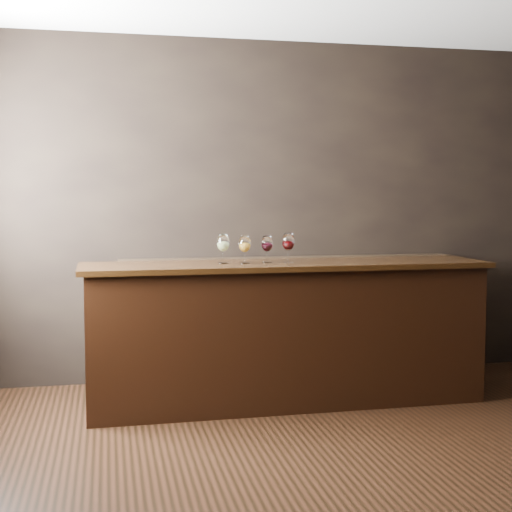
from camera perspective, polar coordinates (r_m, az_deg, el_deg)
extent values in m
plane|color=black|center=(4.09, 7.87, -16.98)|extent=(5.00, 5.00, 0.00)
cube|color=black|center=(5.97, 0.71, 3.66)|extent=(5.00, 0.02, 2.80)
cube|color=black|center=(5.25, 2.43, -6.37)|extent=(2.86, 0.65, 1.00)
cube|color=black|center=(5.18, 2.45, -0.72)|extent=(2.96, 0.71, 0.04)
cube|color=black|center=(5.88, 3.00, -5.10)|extent=(2.82, 0.40, 1.01)
cylinder|color=white|center=(5.10, -2.64, -0.57)|extent=(0.08, 0.08, 0.00)
cylinder|color=white|center=(5.09, -2.64, -0.09)|extent=(0.01, 0.01, 0.08)
ellipsoid|color=white|center=(5.08, -2.64, 1.09)|extent=(0.09, 0.09, 0.13)
cylinder|color=white|center=(5.08, -2.65, 1.73)|extent=(0.07, 0.07, 0.01)
ellipsoid|color=#BAC775|center=(5.09, -2.64, 0.85)|extent=(0.07, 0.07, 0.06)
cylinder|color=white|center=(5.09, -0.91, -0.57)|extent=(0.07, 0.07, 0.00)
cylinder|color=white|center=(5.09, -0.91, -0.11)|extent=(0.01, 0.01, 0.08)
ellipsoid|color=white|center=(5.08, -0.91, 0.99)|extent=(0.09, 0.09, 0.12)
cylinder|color=white|center=(5.08, -0.91, 1.60)|extent=(0.06, 0.06, 0.01)
ellipsoid|color=#C18223|center=(5.08, -0.91, 0.77)|extent=(0.07, 0.07, 0.06)
cylinder|color=white|center=(5.16, 0.89, -0.49)|extent=(0.07, 0.07, 0.00)
cylinder|color=white|center=(5.16, 0.89, -0.06)|extent=(0.01, 0.01, 0.07)
ellipsoid|color=white|center=(5.15, 0.89, 1.02)|extent=(0.08, 0.08, 0.12)
cylinder|color=white|center=(5.15, 0.89, 1.61)|extent=(0.06, 0.06, 0.01)
ellipsoid|color=black|center=(5.16, 0.89, 0.80)|extent=(0.07, 0.07, 0.05)
cylinder|color=white|center=(5.18, 2.59, -0.48)|extent=(0.08, 0.08, 0.00)
cylinder|color=white|center=(5.18, 2.59, 0.00)|extent=(0.01, 0.01, 0.08)
ellipsoid|color=white|center=(5.17, 2.60, 1.17)|extent=(0.09, 0.09, 0.13)
cylinder|color=white|center=(5.17, 2.60, 1.82)|extent=(0.07, 0.07, 0.01)
ellipsoid|color=black|center=(5.17, 2.60, 0.93)|extent=(0.07, 0.07, 0.06)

